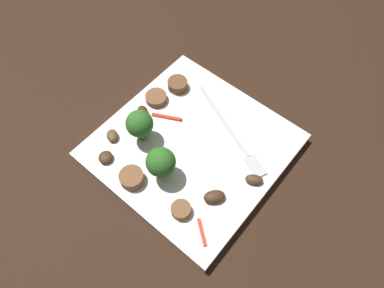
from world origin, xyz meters
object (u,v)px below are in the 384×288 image
mushroom_0 (214,197)px  mushroom_3 (254,180)px  mushroom_1 (106,157)px  mushroom_4 (143,112)px  fork (234,135)px  broccoli_floret_0 (160,162)px  sausage_slice_0 (178,84)px  pepper_strip_1 (167,117)px  sausage_slice_2 (181,210)px  sausage_slice_1 (156,98)px  mushroom_5 (112,136)px  plate (192,147)px  pepper_strip_0 (202,232)px  broccoli_floret_1 (140,124)px  sausage_slice_3 (132,178)px

mushroom_0 → mushroom_3: size_ratio=1.19×
mushroom_1 → mushroom_4: size_ratio=0.91×
fork → broccoli_floret_0: 0.13m
sausage_slice_0 → pepper_strip_1: sausage_slice_0 is taller
sausage_slice_0 → sausage_slice_2: 0.21m
sausage_slice_1 → mushroom_5: size_ratio=1.54×
plate → mushroom_5: (-0.10, -0.07, 0.01)m
sausage_slice_1 → mushroom_4: size_ratio=1.45×
sausage_slice_2 → mushroom_0: 0.05m
plate → mushroom_0: (0.08, -0.05, 0.02)m
sausage_slice_2 → mushroom_4: size_ratio=1.16×
pepper_strip_0 → pepper_strip_1: bearing=146.0°
sausage_slice_0 → pepper_strip_0: 0.24m
mushroom_3 → pepper_strip_0: mushroom_3 is taller
broccoli_floret_0 → pepper_strip_1: size_ratio=1.21×
sausage_slice_2 → plate: bearing=122.0°
sausage_slice_2 → sausage_slice_1: bearing=142.8°
plate → mushroom_3: bearing=5.0°
sausage_slice_1 → mushroom_0: bearing=-22.6°
plate → mushroom_0: size_ratio=8.66×
broccoli_floret_0 → broccoli_floret_1: 0.07m
broccoli_floret_1 → sausage_slice_2: (0.12, -0.05, -0.03)m
sausage_slice_0 → mushroom_0: bearing=-34.6°
sausage_slice_0 → sausage_slice_3: (0.06, -0.17, 0.00)m
sausage_slice_2 → mushroom_1: (-0.14, -0.01, -0.00)m
sausage_slice_1 → pepper_strip_1: sausage_slice_1 is taller
mushroom_3 → pepper_strip_1: bearing=179.3°
sausage_slice_3 → pepper_strip_0: sausage_slice_3 is taller
fork → mushroom_5: mushroom_5 is taller
sausage_slice_3 → mushroom_5: sausage_slice_3 is taller
broccoli_floret_0 → sausage_slice_3: 0.05m
broccoli_floret_1 → sausage_slice_0: (-0.02, 0.11, -0.03)m
mushroom_4 → pepper_strip_1: mushroom_4 is taller
plate → broccoli_floret_1: bearing=-148.9°
sausage_slice_3 → sausage_slice_2: bearing=6.4°
mushroom_1 → mushroom_3: bearing=30.5°
mushroom_1 → pepper_strip_0: (0.17, 0.01, -0.00)m
sausage_slice_3 → pepper_strip_0: size_ratio=0.94×
pepper_strip_1 → fork: bearing=21.9°
sausage_slice_2 → mushroom_3: 0.11m
mushroom_3 → mushroom_0: bearing=-115.5°
sausage_slice_2 → pepper_strip_1: bearing=139.2°
broccoli_floret_1 → fork: bearing=40.9°
broccoli_floret_1 → pepper_strip_0: bearing=-19.0°
pepper_strip_0 → pepper_strip_1: (-0.16, 0.11, 0.00)m
sausage_slice_2 → sausage_slice_3: (-0.08, -0.01, 0.00)m
plate → broccoli_floret_0: 0.08m
broccoli_floret_1 → pepper_strip_0: (0.16, -0.06, -0.03)m
mushroom_1 → pepper_strip_0: bearing=1.8°
mushroom_0 → pepper_strip_0: size_ratio=0.81×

